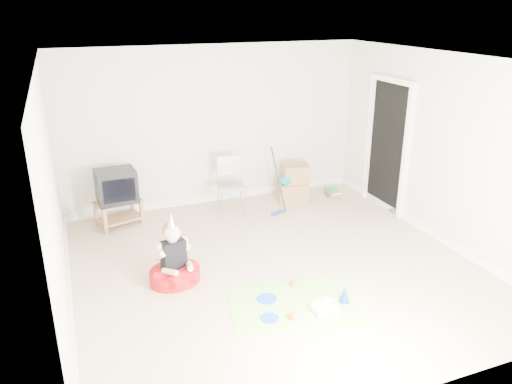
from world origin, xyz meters
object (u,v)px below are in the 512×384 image
object	(u,v)px
crt_tv	(116,186)
cardboard_boxes	(293,184)
birthday_cake	(325,309)
seated_woman	(174,267)
folding_chair	(231,186)
tv_stand	(119,211)

from	to	relation	value
crt_tv	cardboard_boxes	xyz separation A→B (m)	(2.91, -0.02, -0.34)
birthday_cake	crt_tv	bearing A→B (deg)	119.71
seated_woman	birthday_cake	bearing A→B (deg)	-41.58
folding_chair	tv_stand	bearing A→B (deg)	175.63
tv_stand	seated_woman	xyz separation A→B (m)	(0.42, -1.93, -0.05)
crt_tv	folding_chair	size ratio (longest dim) A/B	0.60
tv_stand	cardboard_boxes	xyz separation A→B (m)	(2.91, -0.02, 0.06)
folding_chair	seated_woman	size ratio (longest dim) A/B	1.04
crt_tv	tv_stand	bearing A→B (deg)	0.00
folding_chair	birthday_cake	xyz separation A→B (m)	(0.05, -3.03, -0.42)
cardboard_boxes	birthday_cake	world-z (taller)	cardboard_boxes
folding_chair	cardboard_boxes	distance (m)	1.16
folding_chair	seated_woman	world-z (taller)	folding_chair
folding_chair	seated_woman	bearing A→B (deg)	-126.81
cardboard_boxes	folding_chair	bearing A→B (deg)	-174.51
cardboard_boxes	seated_woman	size ratio (longest dim) A/B	0.70
seated_woman	birthday_cake	world-z (taller)	seated_woman
folding_chair	cardboard_boxes	xyz separation A→B (m)	(1.15, 0.11, -0.15)
crt_tv	birthday_cake	world-z (taller)	crt_tv
tv_stand	crt_tv	xyz separation A→B (m)	(0.00, 0.00, 0.40)
tv_stand	birthday_cake	xyz separation A→B (m)	(1.80, -3.16, -0.20)
tv_stand	folding_chair	size ratio (longest dim) A/B	0.78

